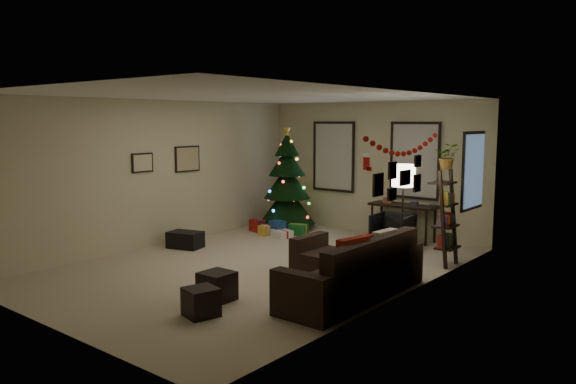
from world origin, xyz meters
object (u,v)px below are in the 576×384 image
object	(u,v)px
desk_chair	(393,230)
bookshelf	(447,219)
christmas_tree	(287,186)
sofa	(349,273)
desk	(403,209)

from	to	relation	value
desk_chair	bookshelf	world-z (taller)	bookshelf
christmas_tree	desk_chair	world-z (taller)	christmas_tree
sofa	bookshelf	bearing A→B (deg)	78.79
christmas_tree	desk	xyz separation A→B (m)	(2.49, 0.50, -0.31)
desk	bookshelf	xyz separation A→B (m)	(1.45, -1.30, 0.13)
sofa	christmas_tree	bearing A→B (deg)	139.67
sofa	desk_chair	size ratio (longest dim) A/B	3.93
desk	bookshelf	size ratio (longest dim) A/B	0.85
sofa	bookshelf	size ratio (longest dim) A/B	1.60
christmas_tree	sofa	distance (m)	4.65
desk_chair	sofa	bearing A→B (deg)	-77.49
sofa	bookshelf	world-z (taller)	bookshelf
sofa	desk	bearing A→B (deg)	106.28
sofa	desk	world-z (taller)	sofa
christmas_tree	desk_chair	distance (m)	2.70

